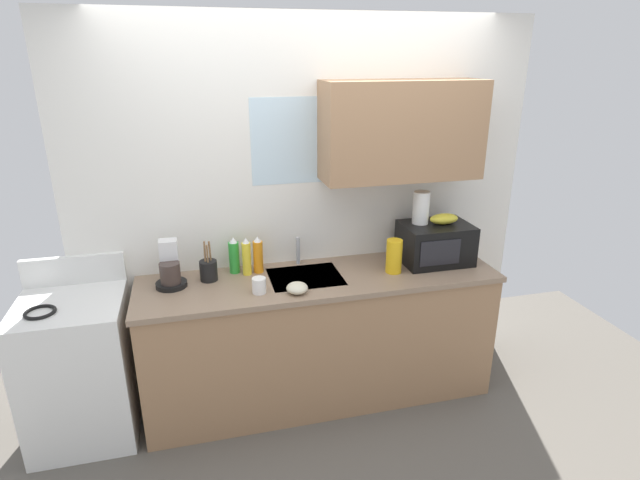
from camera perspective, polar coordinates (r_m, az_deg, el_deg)
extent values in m
cube|color=white|center=(3.50, -1.42, 3.45)|extent=(3.09, 0.10, 2.50)
cube|color=#9E7551|center=(3.37, 9.14, 11.94)|extent=(1.04, 0.32, 0.62)
cube|color=silver|center=(3.34, -2.91, 10.97)|extent=(0.56, 0.02, 0.55)
cube|color=#9E7551|center=(3.52, 0.00, -11.02)|extent=(2.29, 0.60, 0.86)
cube|color=#8C725B|center=(3.31, 0.00, -4.35)|extent=(2.32, 0.63, 0.03)
cube|color=#9EA0A5|center=(3.33, -1.63, -5.19)|extent=(0.46, 0.38, 0.14)
cylinder|color=#B2B5BA|center=(3.47, -2.47, -1.20)|extent=(0.03, 0.03, 0.19)
cube|color=white|center=(3.52, -25.16, -12.91)|extent=(0.60, 0.60, 0.90)
torus|color=black|center=(3.25, -28.73, -7.06)|extent=(0.17, 0.17, 0.02)
cube|color=white|center=(3.53, -25.71, -3.01)|extent=(0.60, 0.04, 0.18)
cube|color=black|center=(3.58, 12.70, -0.33)|extent=(0.46, 0.34, 0.27)
cube|color=black|center=(3.41, 13.24, -1.40)|extent=(0.28, 0.01, 0.17)
ellipsoid|color=gold|center=(3.55, 13.63, 2.31)|extent=(0.20, 0.11, 0.07)
cylinder|color=white|center=(3.50, 11.18, 3.56)|extent=(0.11, 0.11, 0.22)
cylinder|color=black|center=(3.29, -16.20, -4.75)|extent=(0.19, 0.19, 0.03)
cylinder|color=#3F332D|center=(3.25, -16.34, -3.55)|extent=(0.12, 0.12, 0.13)
cube|color=silver|center=(3.31, -16.41, -2.13)|extent=(0.11, 0.09, 0.26)
cylinder|color=orange|center=(3.36, -6.90, -1.88)|extent=(0.06, 0.06, 0.21)
cone|color=white|center=(3.31, -6.99, 0.11)|extent=(0.05, 0.05, 0.04)
cylinder|color=yellow|center=(3.33, -8.17, -2.08)|extent=(0.06, 0.06, 0.22)
cone|color=white|center=(3.29, -8.28, -0.04)|extent=(0.04, 0.04, 0.04)
cylinder|color=green|center=(3.37, -9.54, -1.94)|extent=(0.07, 0.07, 0.21)
cone|color=white|center=(3.33, -9.66, -0.01)|extent=(0.05, 0.05, 0.04)
cylinder|color=gold|center=(3.36, 8.24, -1.79)|extent=(0.10, 0.10, 0.22)
cylinder|color=white|center=(3.09, -6.80, -5.05)|extent=(0.08, 0.08, 0.09)
cylinder|color=black|center=(3.31, -12.30, -3.35)|extent=(0.11, 0.11, 0.13)
cylinder|color=olive|center=(3.27, -12.67, -2.01)|extent=(0.02, 0.03, 0.22)
cylinder|color=olive|center=(3.28, -12.10, -1.91)|extent=(0.02, 0.03, 0.22)
cylinder|color=olive|center=(3.26, -12.38, -2.23)|extent=(0.01, 0.02, 0.21)
ellipsoid|color=beige|center=(3.08, -2.56, -5.36)|extent=(0.13, 0.13, 0.06)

